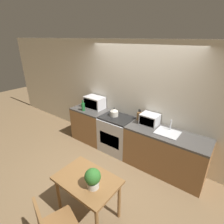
{
  "coord_description": "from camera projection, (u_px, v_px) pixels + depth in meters",
  "views": [
    {
      "loc": [
        1.8,
        -2.15,
        2.64
      ],
      "look_at": [
        -0.42,
        0.77,
        1.05
      ],
      "focal_mm": 28.0,
      "sensor_mm": 36.0,
      "label": 1
    }
  ],
  "objects": [
    {
      "name": "bottle",
      "position": [
        83.0,
        107.0,
        4.42
      ],
      "size": [
        0.09,
        0.09,
        0.27
      ],
      "color": "#1E662D",
      "rests_on": "counter_left_run"
    },
    {
      "name": "microwave",
      "position": [
        95.0,
        102.0,
        4.56
      ],
      "size": [
        0.51,
        0.34,
        0.31
      ],
      "color": "silver",
      "rests_on": "counter_left_run"
    },
    {
      "name": "dining_table",
      "position": [
        87.0,
        184.0,
        2.58
      ],
      "size": [
        0.92,
        0.62,
        0.74
      ],
      "color": "brown",
      "rests_on": "ground_plane"
    },
    {
      "name": "sink_basin",
      "position": [
        168.0,
        132.0,
        3.41
      ],
      "size": [
        0.44,
        0.37,
        0.24
      ],
      "color": "silver",
      "rests_on": "counter_right_run"
    },
    {
      "name": "counter_left_run",
      "position": [
        91.0,
        124.0,
        4.75
      ],
      "size": [
        0.95,
        0.62,
        0.9
      ],
      "color": "olive",
      "rests_on": "ground_plane"
    },
    {
      "name": "potted_plant",
      "position": [
        93.0,
        178.0,
        2.33
      ],
      "size": [
        0.22,
        0.22,
        0.3
      ],
      "color": "beige",
      "rests_on": "dining_table"
    },
    {
      "name": "ground_plane",
      "position": [
        106.0,
        175.0,
        3.62
      ],
      "size": [
        16.0,
        16.0,
        0.0
      ],
      "primitive_type": "plane",
      "color": "brown"
    },
    {
      "name": "toaster_oven",
      "position": [
        150.0,
        119.0,
        3.72
      ],
      "size": [
        0.37,
        0.3,
        0.23
      ],
      "color": "silver",
      "rests_on": "counter_right_run"
    },
    {
      "name": "wall_back",
      "position": [
        138.0,
        100.0,
        3.99
      ],
      "size": [
        10.0,
        0.06,
        2.6
      ],
      "color": "silver",
      "rests_on": "ground_plane"
    },
    {
      "name": "stove_range",
      "position": [
        117.0,
        134.0,
        4.27
      ],
      "size": [
        0.77,
        0.62,
        0.9
      ],
      "color": "silver",
      "rests_on": "ground_plane"
    },
    {
      "name": "knife_block",
      "position": [
        139.0,
        116.0,
        3.92
      ],
      "size": [
        0.09,
        0.08,
        0.26
      ],
      "color": "brown",
      "rests_on": "counter_right_run"
    },
    {
      "name": "kettle",
      "position": [
        114.0,
        112.0,
        4.12
      ],
      "size": [
        0.19,
        0.19,
        0.21
      ],
      "color": "beige",
      "rests_on": "stove_range"
    },
    {
      "name": "counter_right_run",
      "position": [
        164.0,
        152.0,
        3.6
      ],
      "size": [
        1.64,
        0.62,
        0.9
      ],
      "color": "olive",
      "rests_on": "ground_plane"
    }
  ]
}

